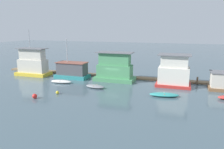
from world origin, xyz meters
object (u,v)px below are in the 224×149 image
object	(u,v)px
dinghy_white	(61,82)
dinghy_grey	(95,86)
houseboat_green	(115,69)
dinghy_teal	(164,95)
buoy_red	(35,96)
mooring_post_centre	(197,81)
houseboat_red	(174,72)
buoy_yellow	(57,92)
houseboat_teal	(72,71)
houseboat_yellow	(33,64)

from	to	relation	value
dinghy_white	dinghy_grey	distance (m)	7.00
houseboat_green	dinghy_teal	bearing A→B (deg)	-35.47
buoy_red	mooring_post_centre	bearing A→B (deg)	34.95
dinghy_white	dinghy_grey	world-z (taller)	dinghy_white
houseboat_red	dinghy_teal	distance (m)	6.81
houseboat_red	buoy_yellow	bearing A→B (deg)	-147.34
dinghy_teal	buoy_red	distance (m)	18.12
houseboat_teal	houseboat_green	xyz separation A→B (m)	(8.44, 0.55, 0.79)
houseboat_red	houseboat_green	bearing A→B (deg)	177.85
mooring_post_centre	buoy_yellow	bearing A→B (deg)	-147.95
buoy_yellow	houseboat_green	bearing A→B (deg)	62.65
houseboat_yellow	houseboat_red	world-z (taller)	houseboat_yellow
houseboat_red	dinghy_teal	xyz separation A→B (m)	(-0.88, -6.41, -2.12)
houseboat_green	buoy_yellow	distance (m)	12.09
houseboat_red	dinghy_teal	bearing A→B (deg)	-97.83
houseboat_green	dinghy_grey	world-z (taller)	houseboat_green
buoy_red	dinghy_teal	bearing A→B (deg)	21.14
houseboat_yellow	houseboat_red	size ratio (longest dim) A/B	1.63
buoy_yellow	houseboat_red	bearing A→B (deg)	32.66
houseboat_yellow	mooring_post_centre	distance (m)	31.65
dinghy_white	mooring_post_centre	xyz separation A→B (m)	(22.68, 6.52, 0.39)
dinghy_grey	houseboat_yellow	bearing A→B (deg)	162.53
buoy_red	dinghy_grey	bearing A→B (deg)	51.93
houseboat_red	houseboat_teal	bearing A→B (deg)	-179.52
houseboat_teal	dinghy_grey	bearing A→B (deg)	-37.06
houseboat_teal	dinghy_white	world-z (taller)	houseboat_teal
mooring_post_centre	houseboat_red	bearing A→B (deg)	-150.56
dinghy_white	dinghy_grey	xyz separation A→B (m)	(6.92, -1.09, -0.00)
houseboat_teal	buoy_red	xyz separation A→B (m)	(1.09, -12.79, -1.10)
dinghy_grey	mooring_post_centre	bearing A→B (deg)	25.78
buoy_yellow	dinghy_grey	bearing A→B (deg)	49.89
dinghy_teal	mooring_post_centre	xyz separation A→B (m)	(4.75, 8.60, 0.39)
houseboat_green	dinghy_grey	xyz separation A→B (m)	(-1.46, -5.82, -1.96)
houseboat_yellow	dinghy_teal	world-z (taller)	houseboat_yellow
dinghy_white	buoy_red	world-z (taller)	buoy_red
houseboat_teal	buoy_red	bearing A→B (deg)	-85.13
houseboat_teal	buoy_yellow	bearing A→B (deg)	-73.56
dinghy_white	dinghy_teal	xyz separation A→B (m)	(17.93, -2.07, -0.00)
dinghy_grey	buoy_red	xyz separation A→B (m)	(-5.89, -7.52, 0.07)
houseboat_teal	mooring_post_centre	xyz separation A→B (m)	(22.74, 2.34, -0.78)
houseboat_yellow	buoy_yellow	size ratio (longest dim) A/B	19.45
houseboat_teal	houseboat_green	size ratio (longest dim) A/B	1.03
houseboat_yellow	dinghy_teal	bearing A→B (deg)	-12.51
dinghy_teal	mooring_post_centre	distance (m)	9.83
mooring_post_centre	buoy_yellow	distance (m)	23.34
houseboat_yellow	buoy_red	world-z (taller)	houseboat_yellow
houseboat_red	buoy_yellow	xyz separation A→B (m)	(-15.91, -10.20, -2.15)
houseboat_green	dinghy_white	size ratio (longest dim) A/B	1.86
dinghy_white	dinghy_teal	size ratio (longest dim) A/B	0.92
dinghy_grey	buoy_yellow	distance (m)	6.23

